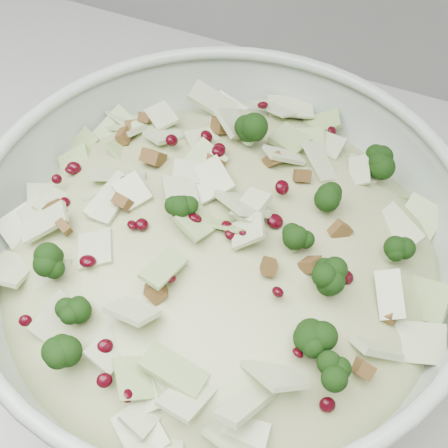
% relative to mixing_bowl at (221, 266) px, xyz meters
% --- Properties ---
extents(mixing_bowl, '(0.42, 0.42, 0.15)m').
position_rel_mixing_bowl_xyz_m(mixing_bowl, '(0.00, 0.00, 0.00)').
color(mixing_bowl, '#A7B8A8').
rests_on(mixing_bowl, counter).
extents(salad, '(0.44, 0.44, 0.16)m').
position_rel_mixing_bowl_xyz_m(salad, '(0.00, -0.00, 0.03)').
color(salad, tan).
rests_on(salad, mixing_bowl).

